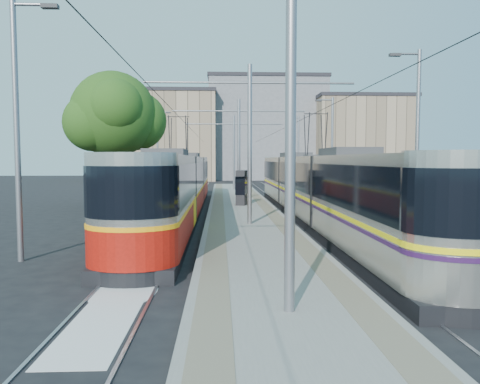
{
  "coord_description": "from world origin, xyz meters",
  "views": [
    {
      "loc": [
        -1.29,
        -12.61,
        3.16
      ],
      "look_at": [
        -0.36,
        9.71,
        1.6
      ],
      "focal_mm": 35.0,
      "sensor_mm": 36.0,
      "label": 1
    }
  ],
  "objects": [
    {
      "name": "tram_right",
      "position": [
        3.6,
        11.41,
        1.86
      ],
      "size": [
        2.43,
        31.51,
        5.5
      ],
      "color": "black",
      "rests_on": "ground"
    },
    {
      "name": "tactile_strip_right",
      "position": [
        1.45,
        17.0,
        0.3
      ],
      "size": [
        0.7,
        50.0,
        0.01
      ],
      "primitive_type": "cube",
      "color": "gray",
      "rests_on": "platform"
    },
    {
      "name": "rails",
      "position": [
        0.0,
        17.0,
        0.02
      ],
      "size": [
        8.71,
        70.0,
        0.03
      ],
      "color": "gray",
      "rests_on": "ground"
    },
    {
      "name": "street_lamps",
      "position": [
        -0.0,
        21.0,
        4.18
      ],
      "size": [
        15.18,
        38.22,
        8.0
      ],
      "color": "gray",
      "rests_on": "ground"
    },
    {
      "name": "track_arrow",
      "position": [
        -3.6,
        -3.0,
        0.01
      ],
      "size": [
        1.2,
        5.0,
        0.01
      ],
      "primitive_type": "cube",
      "color": "silver",
      "rests_on": "ground"
    },
    {
      "name": "tree",
      "position": [
        -7.84,
        18.36,
        5.96
      ],
      "size": [
        6.06,
        5.61,
        8.81
      ],
      "color": "#382314",
      "rests_on": "ground"
    },
    {
      "name": "shelter",
      "position": [
        0.02,
        16.6,
        1.44
      ],
      "size": [
        0.82,
        1.1,
        2.18
      ],
      "rotation": [
        0.0,
        0.0,
        -0.23
      ],
      "color": "black",
      "rests_on": "platform"
    },
    {
      "name": "tactile_strip_left",
      "position": [
        -1.45,
        17.0,
        0.3
      ],
      "size": [
        0.7,
        50.0,
        0.01
      ],
      "primitive_type": "cube",
      "color": "gray",
      "rests_on": "platform"
    },
    {
      "name": "tram_left",
      "position": [
        -3.6,
        13.38,
        1.71
      ],
      "size": [
        2.43,
        29.38,
        5.5
      ],
      "color": "black",
      "rests_on": "ground"
    },
    {
      "name": "building_centre",
      "position": [
        6.0,
        64.0,
        8.0
      ],
      "size": [
        18.36,
        14.28,
        15.98
      ],
      "color": "gray",
      "rests_on": "ground"
    },
    {
      "name": "ground",
      "position": [
        0.0,
        0.0,
        0.0
      ],
      "size": [
        160.0,
        160.0,
        0.0
      ],
      "primitive_type": "plane",
      "color": "black",
      "rests_on": "ground"
    },
    {
      "name": "platform",
      "position": [
        0.0,
        17.0,
        0.15
      ],
      "size": [
        4.0,
        50.0,
        0.3
      ],
      "primitive_type": "cube",
      "color": "gray",
      "rests_on": "ground"
    },
    {
      "name": "catenary",
      "position": [
        0.0,
        14.15,
        4.52
      ],
      "size": [
        9.2,
        70.0,
        7.0
      ],
      "color": "gray",
      "rests_on": "platform"
    },
    {
      "name": "building_left",
      "position": [
        -10.0,
        60.0,
        6.67
      ],
      "size": [
        16.32,
        12.24,
        13.31
      ],
      "color": "tan",
      "rests_on": "ground"
    },
    {
      "name": "building_right",
      "position": [
        20.0,
        58.0,
        6.31
      ],
      "size": [
        14.28,
        10.2,
        12.6
      ],
      "color": "tan",
      "rests_on": "ground"
    }
  ]
}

